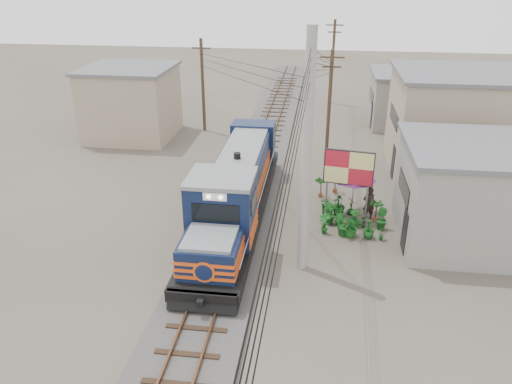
# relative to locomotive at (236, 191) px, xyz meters

# --- Properties ---
(ground) EXTENTS (120.00, 120.00, 0.00)m
(ground) POSITION_rel_locomotive_xyz_m (0.00, -3.31, -1.67)
(ground) COLOR #473F35
(ground) RESTS_ON ground
(ballast) EXTENTS (3.60, 70.00, 0.16)m
(ballast) POSITION_rel_locomotive_xyz_m (0.00, 6.69, -1.59)
(ballast) COLOR #595651
(ballast) RESTS_ON ground
(track) EXTENTS (1.15, 70.00, 0.12)m
(track) POSITION_rel_locomotive_xyz_m (0.00, 6.69, -1.41)
(track) COLOR #51331E
(track) RESTS_ON ground
(locomotive) EXTENTS (2.82, 15.31, 3.80)m
(locomotive) POSITION_rel_locomotive_xyz_m (0.00, 0.00, 0.00)
(locomotive) COLOR black
(locomotive) RESTS_ON ground
(utility_pole_main) EXTENTS (0.40, 0.40, 10.00)m
(utility_pole_main) POSITION_rel_locomotive_xyz_m (3.50, -3.81, 3.33)
(utility_pole_main) COLOR #9E9B93
(utility_pole_main) RESTS_ON ground
(wooden_pole_mid) EXTENTS (1.60, 0.24, 7.00)m
(wooden_pole_mid) POSITION_rel_locomotive_xyz_m (4.50, 10.69, 2.01)
(wooden_pole_mid) COLOR #4C3826
(wooden_pole_mid) RESTS_ON ground
(wooden_pole_far) EXTENTS (1.60, 0.24, 7.50)m
(wooden_pole_far) POSITION_rel_locomotive_xyz_m (4.80, 24.69, 2.26)
(wooden_pole_far) COLOR #4C3826
(wooden_pole_far) RESTS_ON ground
(wooden_pole_left) EXTENTS (1.60, 0.24, 7.00)m
(wooden_pole_left) POSITION_rel_locomotive_xyz_m (-5.00, 14.69, 2.01)
(wooden_pole_left) COLOR #4C3826
(wooden_pole_left) RESTS_ON ground
(power_lines) EXTENTS (9.65, 19.00, 3.30)m
(power_lines) POSITION_rel_locomotive_xyz_m (-0.14, 5.18, 5.89)
(power_lines) COLOR black
(power_lines) RESTS_ON ground
(shophouse_front) EXTENTS (7.35, 6.30, 4.70)m
(shophouse_front) POSITION_rel_locomotive_xyz_m (11.50, -0.31, 0.69)
(shophouse_front) COLOR gray
(shophouse_front) RESTS_ON ground
(shophouse_mid) EXTENTS (8.40, 7.35, 6.20)m
(shophouse_mid) POSITION_rel_locomotive_xyz_m (12.50, 8.69, 1.44)
(shophouse_mid) COLOR gray
(shophouse_mid) RESTS_ON ground
(shophouse_back) EXTENTS (6.30, 6.30, 4.20)m
(shophouse_back) POSITION_rel_locomotive_xyz_m (11.00, 18.69, 0.44)
(shophouse_back) COLOR gray
(shophouse_back) RESTS_ON ground
(shophouse_left) EXTENTS (6.30, 6.30, 5.20)m
(shophouse_left) POSITION_rel_locomotive_xyz_m (-10.00, 12.69, 0.94)
(shophouse_left) COLOR gray
(shophouse_left) RESTS_ON ground
(billboard) EXTENTS (2.43, 0.51, 3.78)m
(billboard) POSITION_rel_locomotive_xyz_m (5.46, 0.80, 1.12)
(billboard) COLOR #99999E
(billboard) RESTS_ON ground
(market_umbrella) EXTENTS (2.30, 2.30, 2.50)m
(market_umbrella) POSITION_rel_locomotive_xyz_m (5.83, 1.60, 0.53)
(market_umbrella) COLOR black
(market_umbrella) RESTS_ON ground
(vendor) EXTENTS (0.75, 0.62, 1.77)m
(vendor) POSITION_rel_locomotive_xyz_m (6.62, 1.11, -0.78)
(vendor) COLOR black
(vendor) RESTS_ON ground
(plant_nursery) EXTENTS (3.53, 3.24, 1.14)m
(plant_nursery) POSITION_rel_locomotive_xyz_m (5.44, 0.20, -1.15)
(plant_nursery) COLOR #164F19
(plant_nursery) RESTS_ON ground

